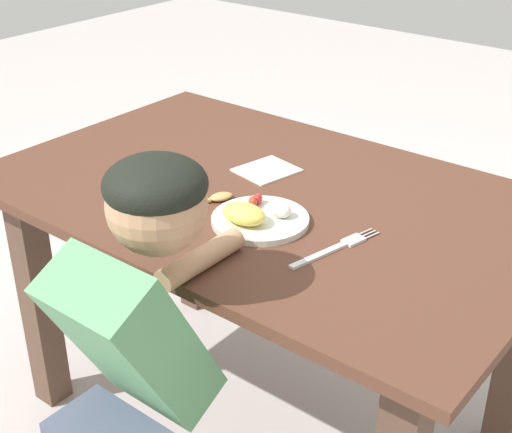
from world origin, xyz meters
TOP-DOWN VIEW (x-y plane):
  - ground_plane at (0.00, 0.00)m, footprint 8.00×8.00m
  - dining_table at (0.00, 0.00)m, footprint 1.26×0.80m
  - plate at (0.08, -0.14)m, footprint 0.20×0.20m
  - fork at (0.26, -0.12)m, footprint 0.07×0.22m
  - spoon at (-0.07, -0.13)m, footprint 0.10×0.20m
  - person at (0.10, -0.52)m, footprint 0.20×0.42m
  - napkin at (-0.07, 0.08)m, footprint 0.14×0.15m

SIDE VIEW (x-z plane):
  - ground_plane at x=0.00m, z-range 0.00..0.00m
  - person at x=0.10m, z-range 0.05..0.98m
  - dining_table at x=0.00m, z-range 0.21..0.88m
  - napkin at x=-0.07m, z-range 0.68..0.68m
  - fork at x=0.26m, z-range 0.68..0.68m
  - spoon at x=-0.07m, z-range 0.67..0.69m
  - plate at x=0.08m, z-range 0.67..0.72m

